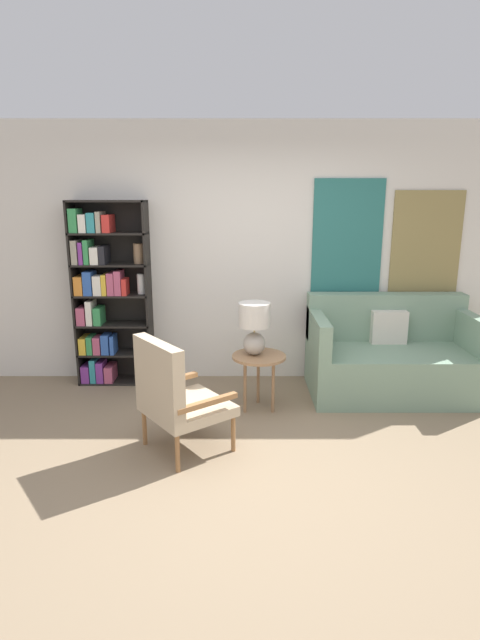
# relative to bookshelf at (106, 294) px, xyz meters

# --- Properties ---
(ground_plane) EXTENTS (14.00, 14.00, 0.00)m
(ground_plane) POSITION_rel_bookshelf_xyz_m (1.42, -1.84, -0.97)
(ground_plane) COLOR #847056
(wall_back) EXTENTS (6.40, 0.08, 2.70)m
(wall_back) POSITION_rel_bookshelf_xyz_m (1.47, 0.18, 0.38)
(wall_back) COLOR silver
(wall_back) RESTS_ON ground_plane
(bookshelf) EXTENTS (0.77, 0.30, 1.92)m
(bookshelf) POSITION_rel_bookshelf_xyz_m (0.00, 0.00, 0.00)
(bookshelf) COLOR black
(bookshelf) RESTS_ON ground_plane
(armchair) EXTENTS (0.83, 0.83, 0.93)m
(armchair) POSITION_rel_bookshelf_xyz_m (0.90, -1.54, -0.47)
(armchair) COLOR olive
(armchair) RESTS_ON ground_plane
(couch) EXTENTS (1.64, 0.92, 0.97)m
(couch) POSITION_rel_bookshelf_xyz_m (2.94, -0.29, -0.61)
(couch) COLOR gray
(couch) RESTS_ON ground_plane
(side_table) EXTENTS (0.50, 0.50, 0.53)m
(side_table) POSITION_rel_bookshelf_xyz_m (1.59, -0.72, -0.50)
(side_table) COLOR #99704C
(side_table) RESTS_ON ground_plane
(table_lamp) EXTENTS (0.29, 0.29, 0.49)m
(table_lamp) POSITION_rel_bookshelf_xyz_m (1.54, -0.70, -0.15)
(table_lamp) COLOR #A59E93
(table_lamp) RESTS_ON side_table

